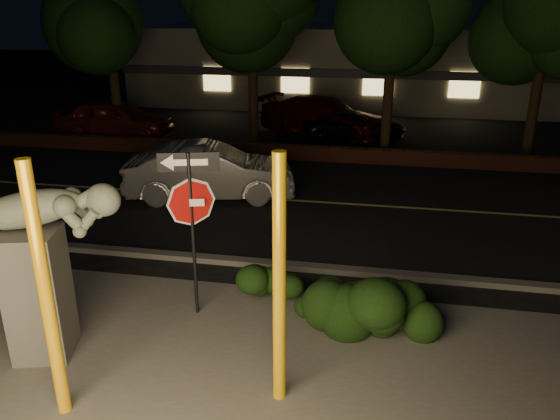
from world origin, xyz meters
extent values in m
plane|color=black|center=(0.00, 10.00, 0.00)|extent=(90.00, 90.00, 0.00)
cube|color=#4C4944|center=(0.00, -1.00, 0.01)|extent=(14.00, 6.00, 0.02)
cube|color=black|center=(0.00, 7.00, 0.01)|extent=(80.00, 8.00, 0.01)
cube|color=#ACA044|center=(0.00, 7.00, 0.02)|extent=(80.00, 0.12, 0.00)
cube|color=#4C4944|center=(0.00, 2.90, 0.06)|extent=(80.00, 0.25, 0.12)
cube|color=#4C2318|center=(0.00, 11.30, 0.25)|extent=(40.00, 0.35, 0.50)
cube|color=black|center=(0.00, 17.00, 0.01)|extent=(40.00, 12.00, 0.01)
cube|color=#655D51|center=(0.00, 25.00, 2.00)|extent=(22.00, 10.00, 4.00)
cube|color=#333338|center=(0.00, 19.90, 2.00)|extent=(22.00, 0.20, 0.40)
cube|color=#FFD87F|center=(-6.00, 19.95, 1.60)|extent=(1.40, 0.08, 1.20)
cube|color=#FFD87F|center=(-2.00, 19.95, 1.60)|extent=(1.40, 0.08, 1.20)
cube|color=#FFD87F|center=(2.00, 19.95, 1.60)|extent=(1.40, 0.08, 1.20)
cube|color=#FFD87F|center=(6.00, 19.95, 1.60)|extent=(1.40, 0.08, 1.20)
cylinder|color=black|center=(-8.00, 13.00, 1.88)|extent=(0.36, 0.36, 3.75)
cylinder|color=black|center=(-2.50, 13.20, 2.12)|extent=(0.36, 0.36, 4.25)
cylinder|color=black|center=(2.50, 12.80, 2.00)|extent=(0.36, 0.36, 4.00)
cylinder|color=black|center=(7.50, 13.30, 1.95)|extent=(0.36, 0.36, 3.90)
cylinder|color=yellow|center=(-1.52, -1.79, 1.73)|extent=(0.17, 0.17, 3.47)
cylinder|color=yellow|center=(1.23, -0.99, 1.74)|extent=(0.17, 0.17, 3.48)
cylinder|color=black|center=(-0.59, 0.90, 1.45)|extent=(0.06, 0.06, 2.89)
cube|color=white|center=(-0.59, 0.90, 2.07)|extent=(0.43, 0.14, 0.12)
cube|color=black|center=(-0.59, 0.90, 2.74)|extent=(0.95, 0.28, 0.31)
cube|color=white|center=(-0.59, 0.90, 2.74)|extent=(0.60, 0.18, 0.12)
cube|color=#4C4944|center=(-2.49, -0.66, 1.02)|extent=(0.97, 0.97, 2.04)
sphere|color=gray|center=(-1.41, -0.37, 2.49)|extent=(0.48, 0.48, 0.48)
ellipsoid|color=black|center=(0.78, 1.39, 0.44)|extent=(1.85, 1.30, 0.87)
ellipsoid|color=black|center=(1.98, 0.93, 0.60)|extent=(2.06, 1.62, 1.20)
ellipsoid|color=black|center=(2.86, 0.88, 0.46)|extent=(1.41, 0.96, 0.93)
imported|color=#A6A5AA|center=(-2.21, 6.83, 0.76)|extent=(4.85, 2.57, 1.52)
imported|color=maroon|center=(-8.25, 13.17, 0.80)|extent=(4.75, 2.06, 1.60)
imported|color=#410807|center=(-0.05, 15.37, 0.78)|extent=(5.75, 3.62, 1.55)
imported|color=black|center=(1.24, 14.81, 0.58)|extent=(4.52, 2.99, 1.15)
camera|label=1|loc=(2.39, -7.01, 5.06)|focal=35.00mm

